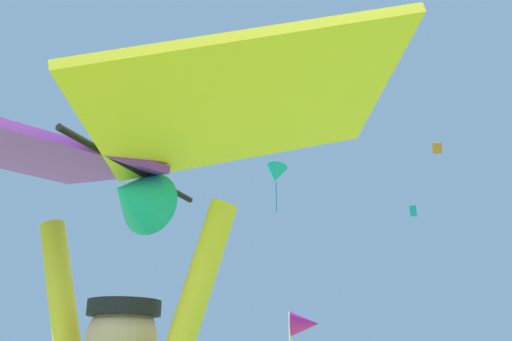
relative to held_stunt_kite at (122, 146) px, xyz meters
name	(u,v)px	position (x,y,z in m)	size (l,w,h in m)	color
held_stunt_kite	(122,146)	(0.00, 0.00, 0.00)	(2.06, 1.31, 0.43)	black
distant_kite_orange_low_right	(437,148)	(7.93, 31.82, 12.86)	(0.67, 0.87, 0.90)	orange
distant_kite_teal_far_center	(276,174)	(-2.55, 28.32, 10.32)	(1.58, 1.62, 3.11)	#19B2AD
distant_kite_teal_mid_left	(413,211)	(6.05, 32.54, 8.77)	(0.50, 0.53, 0.71)	#19B2AD
distant_kite_blue_mid_right	(127,129)	(-5.66, 12.82, 6.41)	(0.86, 0.93, 1.07)	blue
marker_flag	(303,338)	(0.38, 3.78, -0.47)	(0.30, 0.24, 1.92)	silver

